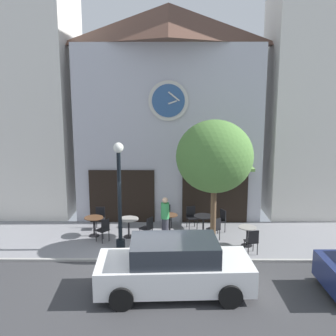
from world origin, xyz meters
TOP-DOWN VIEW (x-y plane):
  - ground_plane at (0.00, -0.79)m, footprint 24.24×9.86m
  - clock_building at (0.78, 5.46)m, footprint 8.02×4.03m
  - neighbor_building_left at (-6.53, 6.34)m, footprint 5.79×4.42m
  - neighbor_building_right at (7.99, 5.64)m, footprint 5.42×3.02m
  - street_lamp at (-0.92, 1.05)m, footprint 0.36×0.36m
  - street_tree at (2.39, 1.05)m, footprint 2.66×2.40m
  - cafe_table_rightmost at (-2.12, 2.37)m, footprint 0.74×0.74m
  - cafe_table_center at (-0.75, 2.27)m, footprint 0.78×0.78m
  - cafe_table_center_right at (0.84, 2.79)m, footprint 0.64×0.64m
  - cafe_table_center_left at (2.18, 2.60)m, footprint 0.76×0.76m
  - cafe_table_leftmost at (3.69, 1.41)m, footprint 0.66×0.66m
  - cafe_chair_curbside at (-2.03, 3.23)m, footprint 0.41×0.41m
  - cafe_chair_facing_street at (2.92, 2.92)m, footprint 0.54×0.54m
  - cafe_chair_left_end at (0.70, 3.57)m, footprint 0.47×0.47m
  - cafe_chair_outer at (1.75, 3.36)m, footprint 0.49×0.49m
  - cafe_chair_by_entrance at (-1.63, 1.74)m, footprint 0.56×0.56m
  - cafe_chair_corner at (3.71, 0.62)m, footprint 0.48×0.48m
  - cafe_chair_near_tree at (0.01, 1.97)m, footprint 0.55×0.55m
  - cafe_chair_near_lamp at (2.57, 1.89)m, footprint 0.56×0.56m
  - pedestrian_green at (0.67, 2.01)m, footprint 0.45×0.45m
  - parked_car_white at (0.99, -2.00)m, footprint 4.39×2.20m

SIDE VIEW (x-z plane):
  - ground_plane at x=0.00m, z-range -0.09..0.04m
  - cafe_table_leftmost at x=3.69m, z-range 0.13..0.86m
  - cafe_table_center_right at x=0.84m, z-range 0.13..0.87m
  - cafe_chair_curbside at x=-2.03m, z-range 0.08..0.98m
  - cafe_chair_facing_street at x=2.92m, z-range 0.08..0.98m
  - cafe_chair_left_end at x=0.70m, z-range 0.08..0.98m
  - cafe_chair_outer at x=1.75m, z-range 0.08..0.98m
  - cafe_chair_by_entrance at x=-1.63m, z-range 0.08..0.98m
  - cafe_chair_corner at x=3.71m, z-range 0.08..0.98m
  - cafe_chair_near_tree at x=0.01m, z-range 0.08..0.98m
  - cafe_chair_near_lamp at x=2.57m, z-range 0.08..0.98m
  - cafe_table_rightmost at x=-2.12m, z-range 0.17..0.93m
  - cafe_table_center at x=-0.75m, z-range 0.18..0.93m
  - cafe_table_center_left at x=2.18m, z-range 0.18..0.94m
  - parked_car_white at x=0.99m, z-range -0.01..1.54m
  - pedestrian_green at x=0.67m, z-range 0.03..1.70m
  - street_lamp at x=-0.92m, z-range 0.03..3.91m
  - street_tree at x=2.39m, z-range 1.05..5.72m
  - clock_building at x=0.78m, z-range 0.15..9.48m
  - neighbor_building_left at x=-6.53m, z-range 0.00..11.36m
  - neighbor_building_right at x=7.99m, z-range 0.00..15.25m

